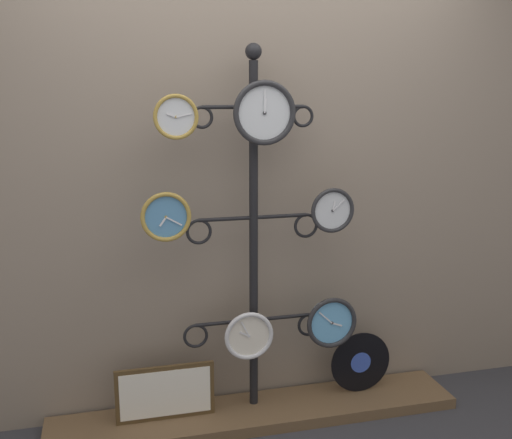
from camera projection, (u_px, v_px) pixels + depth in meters
The scene contains 11 objects.
shop_wall at pixel (246, 155), 3.15m from camera, with size 4.40×0.04×2.80m.
low_shelf at pixel (256, 413), 3.23m from camera, with size 2.20×0.36×0.06m.
display_stand at pixel (254, 296), 3.15m from camera, with size 0.76×0.43×1.96m.
clock_top_left at pixel (176, 117), 2.78m from camera, with size 0.21×0.04×0.21m.
clock_top_center at pixel (264, 113), 2.87m from camera, with size 0.31×0.04×0.31m.
clock_middle_left at pixel (166, 217), 2.84m from camera, with size 0.24×0.04×0.24m.
clock_middle_right at pixel (332, 210), 3.05m from camera, with size 0.23×0.04×0.23m.
clock_bottom_center at pixel (249, 336), 3.10m from camera, with size 0.26×0.04×0.26m.
clock_bottom_right at pixel (331, 322), 3.19m from camera, with size 0.28×0.04×0.28m.
vinyl_record at pixel (361, 362), 3.37m from camera, with size 0.35×0.01×0.35m.
picture_frame at pixel (165, 393), 3.09m from camera, with size 0.51×0.02×0.29m.
Camera 1 is at (-0.73, -2.49, 1.73)m, focal length 42.00 mm.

